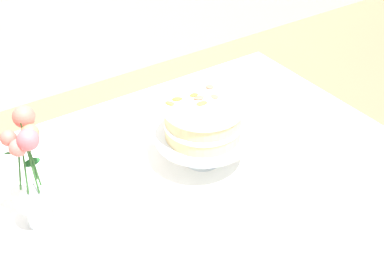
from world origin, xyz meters
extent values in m
cube|color=white|center=(0.00, 0.00, 0.72)|extent=(1.40, 1.00, 0.03)
cylinder|color=brown|center=(0.60, 0.40, 0.35)|extent=(0.06, 0.06, 0.71)
cube|color=white|center=(0.08, 0.02, 0.74)|extent=(0.37, 0.37, 0.00)
cylinder|color=silver|center=(0.08, 0.02, 0.75)|extent=(0.11, 0.11, 0.01)
cylinder|color=silver|center=(0.08, 0.02, 0.79)|extent=(0.03, 0.03, 0.07)
cylinder|color=silver|center=(0.08, 0.02, 0.83)|extent=(0.29, 0.29, 0.01)
cylinder|color=beige|center=(0.08, 0.02, 0.86)|extent=(0.23, 0.23, 0.04)
cylinder|color=white|center=(0.08, 0.02, 0.89)|extent=(0.23, 0.23, 0.01)
cylinder|color=beige|center=(0.08, 0.02, 0.91)|extent=(0.23, 0.23, 0.04)
cylinder|color=white|center=(0.08, 0.02, 0.94)|extent=(0.24, 0.24, 0.02)
ellipsoid|color=orange|center=(0.08, 0.07, 0.95)|extent=(0.03, 0.02, 0.01)
ellipsoid|color=yellow|center=(0.08, 0.02, 0.95)|extent=(0.04, 0.02, 0.01)
ellipsoid|color=#E56B51|center=(0.09, 0.05, 0.95)|extent=(0.04, 0.03, 0.01)
ellipsoid|color=pink|center=(0.12, 0.06, 0.95)|extent=(0.03, 0.02, 0.00)
ellipsoid|color=yellow|center=(0.00, 0.07, 0.95)|extent=(0.03, 0.03, 0.01)
ellipsoid|color=pink|center=(0.03, -0.02, 0.95)|extent=(0.03, 0.03, 0.00)
ellipsoid|color=#E56B51|center=(0.13, 0.03, 0.95)|extent=(0.02, 0.03, 0.00)
ellipsoid|color=orange|center=(0.03, 0.08, 0.95)|extent=(0.04, 0.03, 0.01)
ellipsoid|color=#E56B51|center=(0.15, 0.08, 0.95)|extent=(0.03, 0.03, 0.01)
cylinder|color=silver|center=(-0.43, 0.04, 0.78)|extent=(0.06, 0.06, 0.08)
cone|color=silver|center=(-0.43, 0.04, 0.85)|extent=(0.11, 0.11, 0.06)
cylinder|color=#2D6028|center=(-0.42, 0.04, 0.94)|extent=(0.02, 0.01, 0.17)
sphere|color=#EB7E5B|center=(-0.41, 0.05, 1.03)|extent=(0.05, 0.05, 0.05)
ellipsoid|color=#236B2D|center=(-0.42, 0.05, 0.94)|extent=(0.05, 0.02, 0.02)
cylinder|color=#2D6028|center=(-0.42, 0.06, 0.96)|extent=(0.02, 0.03, 0.20)
sphere|color=#F76B5B|center=(-0.41, 0.07, 1.06)|extent=(0.06, 0.06, 0.06)
ellipsoid|color=#236B2D|center=(-0.42, 0.06, 0.99)|extent=(0.04, 0.05, 0.02)
cylinder|color=#2D6028|center=(-0.45, 0.05, 0.94)|extent=(0.03, 0.01, 0.16)
sphere|color=#F8695C|center=(-0.46, 0.06, 1.02)|extent=(0.04, 0.04, 0.04)
ellipsoid|color=#236B2D|center=(-0.46, 0.06, 0.98)|extent=(0.05, 0.04, 0.01)
cylinder|color=#2D6028|center=(-0.45, 0.04, 0.93)|extent=(0.02, 0.01, 0.15)
sphere|color=#F57469|center=(-0.45, 0.03, 1.01)|extent=(0.04, 0.04, 0.04)
cylinder|color=#2D6028|center=(-0.43, 0.03, 0.94)|extent=(0.01, 0.02, 0.17)
sphere|color=#F5636B|center=(-0.43, 0.02, 1.03)|extent=(0.05, 0.05, 0.05)
camera|label=1|loc=(-0.69, -1.07, 1.79)|focal=51.50mm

